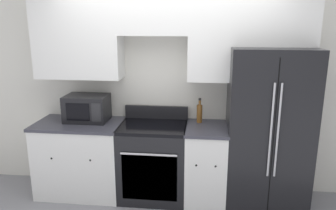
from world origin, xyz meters
The scene contains 8 objects.
ground_plane centered at (0.00, 0.00, 0.00)m, with size 12.00×12.00×0.00m, color gray.
wall_back centered at (0.01, 0.58, 1.55)m, with size 8.00×0.39×2.60m.
lower_cabinets_left centered at (-1.08, 0.31, 0.46)m, with size 1.05×0.64×0.91m.
lower_cabinets_right centered at (0.45, 0.31, 0.46)m, with size 0.49×0.64×0.91m.
oven_range centered at (-0.18, 0.31, 0.46)m, with size 0.79×0.65×1.07m.
refrigerator centered at (1.14, 0.35, 0.91)m, with size 0.91×0.72×1.83m.
microwave centered at (-1.00, 0.40, 1.07)m, with size 0.51×0.37×0.32m.
bottle centered at (0.36, 0.48, 1.03)m, with size 0.07×0.07×0.30m.
Camera 1 is at (0.41, -3.31, 2.11)m, focal length 35.00 mm.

